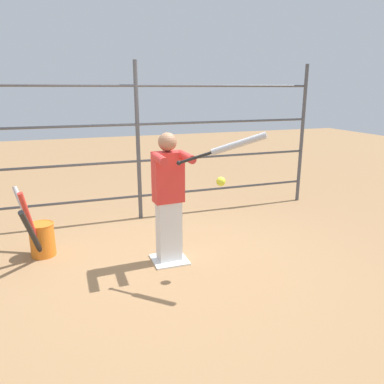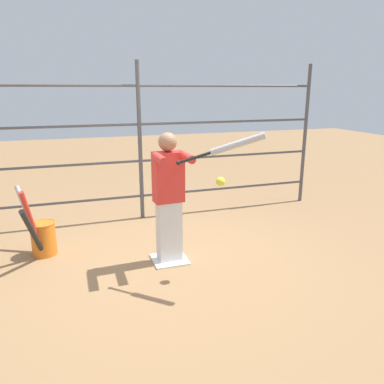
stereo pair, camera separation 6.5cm
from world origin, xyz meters
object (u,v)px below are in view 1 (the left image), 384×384
(batter, at_px, (169,195))
(softball_in_flight, at_px, (221,181))
(bat_bucket, at_px, (40,237))
(baseball_bat_swinging, at_px, (231,146))

(batter, bearing_deg, softball_in_flight, 133.26)
(bat_bucket, bearing_deg, baseball_bat_swinging, 144.38)
(softball_in_flight, xyz_separation_m, bat_bucket, (1.84, -1.10, -0.78))
(baseball_bat_swinging, distance_m, bat_bucket, 2.55)
(softball_in_flight, bearing_deg, baseball_bat_swinging, 89.03)
(baseball_bat_swinging, relative_size, bat_bucket, 0.71)
(batter, height_order, baseball_bat_swinging, baseball_bat_swinging)
(batter, height_order, bat_bucket, batter)
(softball_in_flight, distance_m, bat_bucket, 2.28)
(baseball_bat_swinging, height_order, bat_bucket, baseball_bat_swinging)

